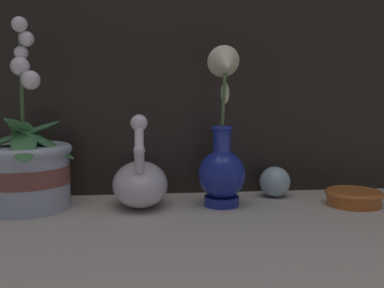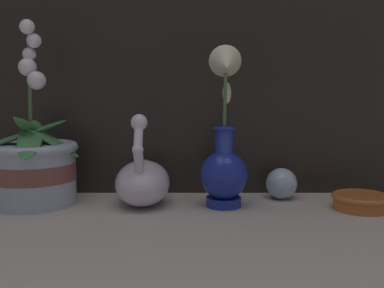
# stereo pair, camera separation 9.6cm
# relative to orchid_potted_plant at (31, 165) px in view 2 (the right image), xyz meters

# --- Properties ---
(ground_plane) EXTENTS (2.80, 2.80, 0.00)m
(ground_plane) POSITION_rel_orchid_potted_plant_xyz_m (0.34, -0.11, -0.09)
(ground_plane) COLOR #BCB2A3
(orchid_potted_plant) EXTENTS (0.25, 0.25, 0.39)m
(orchid_potted_plant) POSITION_rel_orchid_potted_plant_xyz_m (0.00, 0.00, 0.00)
(orchid_potted_plant) COLOR #B2BCCC
(orchid_potted_plant) RESTS_ON ground_plane
(swan_figurine) EXTENTS (0.12, 0.19, 0.20)m
(swan_figurine) POSITION_rel_orchid_potted_plant_xyz_m (0.24, -0.01, -0.03)
(swan_figurine) COLOR white
(swan_figurine) RESTS_ON ground_plane
(blue_vase) EXTENTS (0.10, 0.12, 0.34)m
(blue_vase) POSITION_rel_orchid_potted_plant_xyz_m (0.41, -0.02, 0.02)
(blue_vase) COLOR navy
(blue_vase) RESTS_ON ground_plane
(glass_sphere) EXTENTS (0.07, 0.07, 0.07)m
(glass_sphere) POSITION_rel_orchid_potted_plant_xyz_m (0.55, 0.05, -0.05)
(glass_sphere) COLOR silver
(glass_sphere) RESTS_ON ground_plane
(amber_dish) EXTENTS (0.12, 0.12, 0.03)m
(amber_dish) POSITION_rel_orchid_potted_plant_xyz_m (0.70, -0.04, -0.07)
(amber_dish) COLOR #C66628
(amber_dish) RESTS_ON ground_plane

